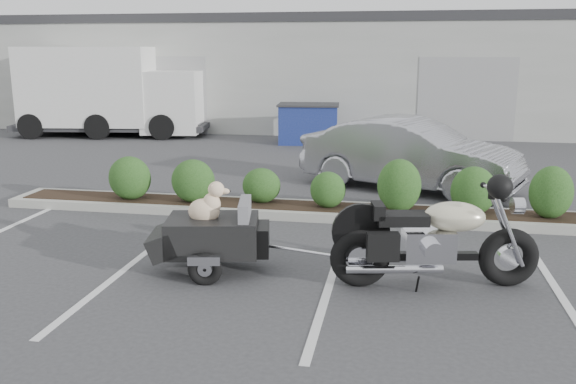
% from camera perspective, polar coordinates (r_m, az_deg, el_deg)
% --- Properties ---
extents(ground, '(90.00, 90.00, 0.00)m').
position_cam_1_polar(ground, '(8.67, -3.28, -5.74)').
color(ground, '#38383A').
rests_on(ground, ground).
extents(planter_kerb, '(12.00, 1.00, 0.15)m').
position_cam_1_polar(planter_kerb, '(10.57, 4.82, -1.86)').
color(planter_kerb, '#9E9E93').
rests_on(planter_kerb, ground).
extents(building, '(26.00, 10.00, 4.00)m').
position_cam_1_polar(building, '(25.05, 6.01, 11.22)').
color(building, '#9EA099').
rests_on(building, ground).
extents(motorcycle, '(2.52, 1.04, 1.45)m').
position_cam_1_polar(motorcycle, '(7.50, 13.62, -4.45)').
color(motorcycle, black).
rests_on(motorcycle, ground).
extents(pet_trailer, '(2.05, 1.17, 1.20)m').
position_cam_1_polar(pet_trailer, '(7.88, -7.17, -3.89)').
color(pet_trailer, black).
rests_on(pet_trailer, ground).
extents(sedan, '(4.67, 3.11, 1.46)m').
position_cam_1_polar(sedan, '(12.73, 11.36, 3.50)').
color(sedan, '#AAAAB1').
rests_on(sedan, ground).
extents(dumpster, '(1.95, 1.43, 1.21)m').
position_cam_1_polar(dumpster, '(18.79, 1.93, 6.44)').
color(dumpster, navy).
rests_on(dumpster, ground).
extents(delivery_truck, '(6.57, 2.92, 2.91)m').
position_cam_1_polar(delivery_truck, '(21.36, -16.26, 8.84)').
color(delivery_truck, silver).
rests_on(delivery_truck, ground).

